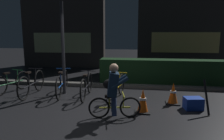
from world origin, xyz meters
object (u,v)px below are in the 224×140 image
Objects in this scene: parked_bike_left_mid at (32,84)px; blue_crate at (193,103)px; parked_bike_leftmost at (12,82)px; traffic_cone_near at (143,101)px; cyclist at (113,91)px; closed_umbrella at (207,97)px; parked_bike_center_right at (87,86)px; parked_bike_right_mid at (117,88)px; parked_bike_center_left at (62,83)px; street_post at (63,49)px; traffic_cone_far at (173,94)px.

blue_crate is (4.65, -0.56, -0.21)m from parked_bike_left_mid.
blue_crate is at bearing -82.37° from parked_bike_leftmost.
traffic_cone_near is 0.47× the size of cyclist.
closed_umbrella is at bearing -46.95° from blue_crate.
parked_bike_center_right is 0.93m from parked_bike_right_mid.
parked_bike_right_mid is at bearing 82.00° from cyclist.
traffic_cone_near is at bearing -89.87° from parked_bike_leftmost.
closed_umbrella is at bearing -102.48° from parked_bike_left_mid.
parked_bike_left_mid is 4.95m from closed_umbrella.
parked_bike_right_mid is 2.77× the size of traffic_cone_near.
cyclist is at bearing -140.52° from parked_bike_center_left.
parked_bike_leftmost is at bearing 78.85° from parked_bike_center_left.
blue_crate is at bearing -105.18° from parked_bike_center_right.
traffic_cone_near is at bearing -162.39° from blue_crate.
parked_bike_center_right reaches higher than blue_crate.
closed_umbrella is (5.70, -1.01, 0.07)m from parked_bike_leftmost.
street_post reaches higher than traffic_cone_near.
parked_bike_leftmost is at bearing -175.46° from street_post.
closed_umbrella is (2.15, 0.57, -0.23)m from cyclist.
parked_bike_center_right is at bearing 148.93° from traffic_cone_near.
traffic_cone_near is at bearing -108.85° from parked_bike_left_mid.
parked_bike_center_left is 4.10m from closed_umbrella.
parked_bike_left_mid is 4.69m from blue_crate.
parked_bike_center_left reaches higher than parked_bike_right_mid.
closed_umbrella is at bearing -113.97° from parked_bike_center_left.
closed_umbrella is at bearing 5.73° from traffic_cone_near.
parked_bike_center_right is 2.49m from traffic_cone_far.
parked_bike_center_left and closed_umbrella have the same top height.
parked_bike_leftmost is 0.90× the size of parked_bike_center_right.
parked_bike_center_left is at bearing -75.47° from parked_bike_leftmost.
parked_bike_center_left is (-0.01, -0.17, -1.06)m from street_post.
parked_bike_center_left is 1.37× the size of cyclist.
parked_bike_center_right is at bearing -78.00° from parked_bike_leftmost.
parked_bike_leftmost is 3.47m from parked_bike_right_mid.
parked_bike_leftmost is 1.20× the size of cyclist.
parked_bike_center_left is 2.73m from traffic_cone_near.
traffic_cone_far is 0.93m from closed_umbrella.
parked_bike_left_mid is 2.97× the size of traffic_cone_far.
parked_bike_left_mid is 1.40× the size of cyclist.
parked_bike_center_left is at bearing 155.51° from traffic_cone_near.
closed_umbrella reaches higher than parked_bike_center_right.
parked_bike_leftmost is 5.03m from traffic_cone_far.
parked_bike_leftmost reaches higher than traffic_cone_far.
street_post reaches higher than blue_crate.
traffic_cone_far is 0.69× the size of closed_umbrella.
street_post is at bearing -69.89° from parked_bike_leftmost.
traffic_cone_far is 1.33× the size of blue_crate.
street_post is 2.05m from parked_bike_leftmost.
parked_bike_leftmost is 1.73m from parked_bike_center_left.
parked_bike_right_mid is 2.09m from blue_crate.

